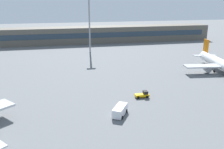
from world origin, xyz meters
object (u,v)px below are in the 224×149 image
at_px(airplane_mid, 224,66).
at_px(floodlight_tower_west, 89,15).
at_px(service_van_white, 120,111).
at_px(baggage_tug_yellow, 143,95).

relative_size(airplane_mid, floodlight_tower_west, 1.27).
distance_m(service_van_white, floodlight_tower_west, 70.08).
bearing_deg(service_van_white, airplane_mid, 28.66).
bearing_deg(airplane_mid, baggage_tug_yellow, -157.12).
bearing_deg(airplane_mid, floodlight_tower_west, 130.97).
bearing_deg(baggage_tug_yellow, floodlight_tower_west, 95.46).
distance_m(baggage_tug_yellow, floodlight_tower_west, 61.90).
relative_size(baggage_tug_yellow, service_van_white, 0.66).
distance_m(airplane_mid, floodlight_tower_west, 61.61).
bearing_deg(floodlight_tower_west, airplane_mid, -49.03).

